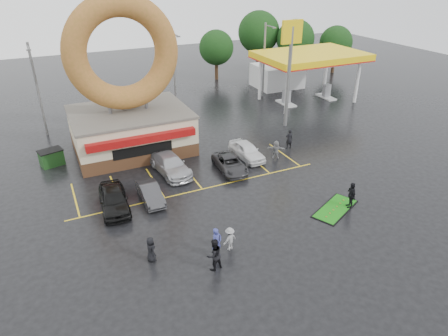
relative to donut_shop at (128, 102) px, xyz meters
name	(u,v)px	position (x,y,z in m)	size (l,w,h in m)	color
ground	(221,212)	(3.00, -12.97, -4.46)	(120.00, 120.00, 0.00)	black
donut_shop	(128,102)	(0.00, 0.00, 0.00)	(10.20, 8.70, 13.50)	#472B19
gas_station	(295,66)	(23.00, 7.97, -0.77)	(12.30, 13.65, 5.90)	silver
shell_sign	(290,55)	(16.00, -0.97, 2.91)	(2.20, 0.36, 10.60)	slate
streetlight_left	(37,88)	(-7.00, 6.95, 0.32)	(0.40, 2.21, 9.00)	slate
streetlight_mid	(174,70)	(7.00, 7.95, 0.32)	(0.40, 2.21, 9.00)	slate
streetlight_right	(264,59)	(19.00, 8.95, 0.32)	(0.40, 2.21, 9.00)	slate
tree_far_a	(295,39)	(29.00, 17.03, 0.72)	(5.60, 5.60, 8.00)	#332114
tree_far_b	(336,43)	(35.00, 15.03, 0.07)	(4.90, 4.90, 7.00)	#332114
tree_far_c	(259,32)	(25.00, 21.03, 1.37)	(6.30, 6.30, 9.00)	#332114
tree_far_d	(216,48)	(17.00, 19.03, 0.07)	(4.90, 4.90, 7.00)	#332114
car_black	(114,199)	(-3.60, -9.47, -3.67)	(1.87, 4.66, 1.59)	black
car_dgrey	(150,193)	(-1.02, -9.47, -3.84)	(1.32, 3.78, 1.25)	#323234
car_silver	(170,164)	(1.67, -5.98, -3.71)	(2.10, 5.17, 1.50)	#A9A9AE
car_grey	(230,164)	(6.25, -7.70, -3.86)	(2.00, 4.34, 1.21)	#323234
car_white	(247,151)	(8.59, -6.24, -3.74)	(1.71, 4.25, 1.45)	white
person_blue	(217,243)	(0.83, -17.12, -3.50)	(0.70, 0.46, 1.93)	navy
person_blackjkt	(214,255)	(0.24, -18.05, -3.47)	(0.96, 0.75, 1.98)	black
person_hoodie	(230,239)	(1.78, -16.88, -3.70)	(0.99, 0.57, 1.53)	gray
person_bystander	(151,249)	(-2.76, -15.87, -3.67)	(0.78, 0.51, 1.59)	black
person_cameraman	(351,195)	(11.49, -16.29, -3.49)	(1.15, 0.48, 1.96)	black
person_walker_near	(276,150)	(10.93, -7.29, -3.65)	(1.51, 0.48, 1.63)	gray
person_walker_far	(289,139)	(13.10, -6.04, -3.52)	(0.69, 0.45, 1.89)	black
dumpster	(51,158)	(-7.03, -0.37, -3.81)	(1.80, 1.20, 1.30)	#1D481C
putting_green	(335,209)	(10.41, -16.09, -4.43)	(4.37, 3.29, 0.51)	black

